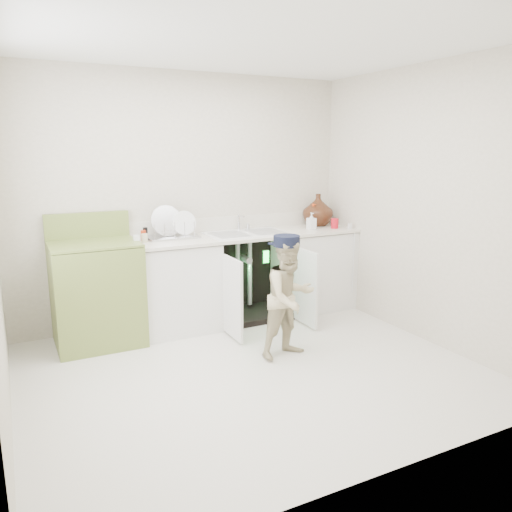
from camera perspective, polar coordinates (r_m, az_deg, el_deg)
The scene contains 5 objects.
ground at distance 4.13m, azimuth -0.49°, elevation -12.97°, with size 3.50×3.50×0.00m, color #BDB5A6.
room_shell at distance 3.77m, azimuth -0.52°, elevation 4.48°, with size 6.00×5.50×1.26m.
counter_run at distance 5.24m, azimuth -0.62°, elevation -1.89°, with size 2.44×1.02×1.26m.
avocado_stove at distance 4.76m, azimuth -17.75°, elevation -3.91°, with size 0.76×0.65×1.18m.
repair_worker at distance 4.25m, azimuth 3.88°, elevation -4.62°, with size 0.56×0.96×1.05m.
Camera 1 is at (-1.66, -3.35, 1.76)m, focal length 35.00 mm.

